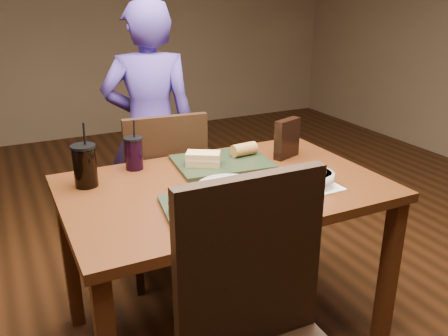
{
  "coord_description": "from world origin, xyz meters",
  "views": [
    {
      "loc": [
        -0.8,
        -1.62,
        1.5
      ],
      "look_at": [
        0.0,
        0.0,
        0.82
      ],
      "focal_mm": 38.0,
      "sensor_mm": 36.0,
      "label": 1
    }
  ],
  "objects": [
    {
      "name": "ground",
      "position": [
        0.0,
        0.0,
        0.0
      ],
      "size": [
        6.0,
        6.0,
        0.0
      ],
      "primitive_type": "plane",
      "color": "#381C0B",
      "rests_on": "ground"
    },
    {
      "name": "dining_table",
      "position": [
        0.0,
        0.0,
        0.66
      ],
      "size": [
        1.3,
        0.85,
        0.75
      ],
      "color": "#512710",
      "rests_on": "ground"
    },
    {
      "name": "chair_far",
      "position": [
        -0.09,
        0.55,
        0.52
      ],
      "size": [
        0.45,
        0.45,
        0.94
      ],
      "color": "black",
      "rests_on": "ground"
    },
    {
      "name": "diner",
      "position": [
        -0.0,
        0.96,
        0.74
      ],
      "size": [
        0.61,
        0.48,
        1.47
      ],
      "primitive_type": "imported",
      "rotation": [
        0.0,
        0.0,
        2.88
      ],
      "color": "#49338D",
      "rests_on": "ground"
    },
    {
      "name": "tray_near",
      "position": [
        -0.11,
        -0.22,
        0.76
      ],
      "size": [
        0.46,
        0.38,
        0.02
      ],
      "primitive_type": "cube",
      "rotation": [
        0.0,
        0.0,
        -0.15
      ],
      "color": "black",
      "rests_on": "dining_table"
    },
    {
      "name": "tray_far",
      "position": [
        0.09,
        0.22,
        0.76
      ],
      "size": [
        0.45,
        0.36,
        0.02
      ],
      "primitive_type": "cube",
      "rotation": [
        0.0,
        0.0,
        -0.1
      ],
      "color": "black",
      "rests_on": "dining_table"
    },
    {
      "name": "salad_bowl",
      "position": [
        -0.08,
        -0.2,
        0.81
      ],
      "size": [
        0.23,
        0.23,
        0.08
      ],
      "color": "silver",
      "rests_on": "tray_near"
    },
    {
      "name": "soup_bowl",
      "position": [
        0.32,
        -0.19,
        0.78
      ],
      "size": [
        0.19,
        0.19,
        0.07
      ],
      "color": "white",
      "rests_on": "dining_table"
    },
    {
      "name": "sandwich_near",
      "position": [
        -0.25,
        -0.2,
        0.79
      ],
      "size": [
        0.12,
        0.1,
        0.05
      ],
      "color": "#593819",
      "rests_on": "tray_near"
    },
    {
      "name": "sandwich_far",
      "position": [
        -0.0,
        0.2,
        0.8
      ],
      "size": [
        0.17,
        0.14,
        0.06
      ],
      "color": "tan",
      "rests_on": "tray_far"
    },
    {
      "name": "baguette_near",
      "position": [
        0.01,
        -0.32,
        0.8
      ],
      "size": [
        0.14,
        0.11,
        0.06
      ],
      "primitive_type": "cylinder",
      "rotation": [
        0.0,
        1.57,
        0.46
      ],
      "color": "#AD7533",
      "rests_on": "tray_near"
    },
    {
      "name": "baguette_far",
      "position": [
        0.22,
        0.23,
        0.8
      ],
      "size": [
        0.12,
        0.07,
        0.06
      ],
      "primitive_type": "cylinder",
      "rotation": [
        0.0,
        1.57,
        0.09
      ],
      "color": "#AD7533",
      "rests_on": "tray_far"
    },
    {
      "name": "cup_cola",
      "position": [
        -0.51,
        0.23,
        0.84
      ],
      "size": [
        0.1,
        0.1,
        0.27
      ],
      "color": "black",
      "rests_on": "dining_table"
    },
    {
      "name": "cup_berry",
      "position": [
        -0.28,
        0.33,
        0.82
      ],
      "size": [
        0.08,
        0.08,
        0.23
      ],
      "color": "black",
      "rests_on": "dining_table"
    },
    {
      "name": "chip_bag",
      "position": [
        0.41,
        0.17,
        0.84
      ],
      "size": [
        0.15,
        0.09,
        0.19
      ],
      "primitive_type": "cube",
      "rotation": [
        0.0,
        0.0,
        0.35
      ],
      "color": "black",
      "rests_on": "dining_table"
    }
  ]
}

